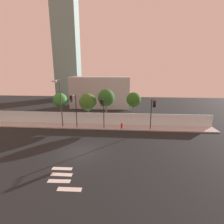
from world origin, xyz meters
The scene contains 15 objects.
ground_plane centered at (0.00, 0.00, 0.00)m, with size 80.00×80.00×0.00m, color black.
sidewalk centered at (0.00, 8.20, 0.07)m, with size 36.00×2.40×0.15m, color #ABABAB.
perimeter_wall centered at (0.00, 9.49, 1.05)m, with size 36.00×0.18×1.80m, color silver.
crosswalk_marking centered at (-0.23, -4.53, 0.00)m, with size 3.34×3.04×0.01m.
traffic_light_left centered at (8.47, 6.73, 3.45)m, with size 0.36×1.75×4.49m.
traffic_light_center centered at (-2.72, 6.93, 3.77)m, with size 0.53×1.42×4.98m.
traffic_light_right centered at (1.49, 7.00, 3.39)m, with size 0.37×1.25×4.44m.
street_lamp_curbside centered at (-4.88, 7.49, 4.33)m, with size 0.60×2.01×7.09m.
fire_hydrant centered at (4.21, 7.49, 0.59)m, with size 0.44×0.26×0.82m.
roadside_tree_leftmost centered at (-6.37, 11.07, 3.68)m, with size 2.34×2.34×4.86m.
roadside_tree_midleft centered at (-1.58, 11.07, 3.39)m, with size 2.90×2.90×4.85m.
roadside_tree_midright centered at (1.50, 11.07, 4.17)m, with size 2.81×2.81×5.59m.
roadside_tree_rightmost centered at (6.03, 11.07, 3.89)m, with size 2.37×2.37×5.09m.
low_building_distant centered at (-1.28, 23.49, 3.57)m, with size 13.70×6.00×7.14m, color #AEAEAE.
tower_on_skyline centered at (-13.09, 35.49, 16.97)m, with size 6.98×5.00×33.93m, color gray.
Camera 1 is at (4.70, -15.96, 8.38)m, focal length 26.68 mm.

